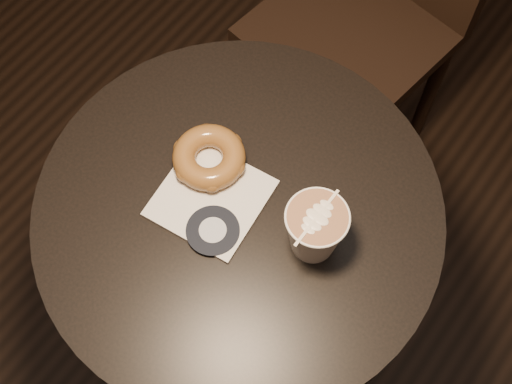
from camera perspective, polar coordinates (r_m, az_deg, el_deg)
cafe_table at (r=1.39m, az=-1.24°, el=-4.68°), size 0.70×0.70×0.75m
pastry_bag at (r=1.21m, az=-3.63°, el=-0.49°), size 0.19×0.19×0.01m
doughnut at (r=1.22m, az=-3.78°, el=2.80°), size 0.13×0.13×0.04m
latte_cup at (r=1.13m, az=4.73°, el=-3.10°), size 0.10×0.10×0.11m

